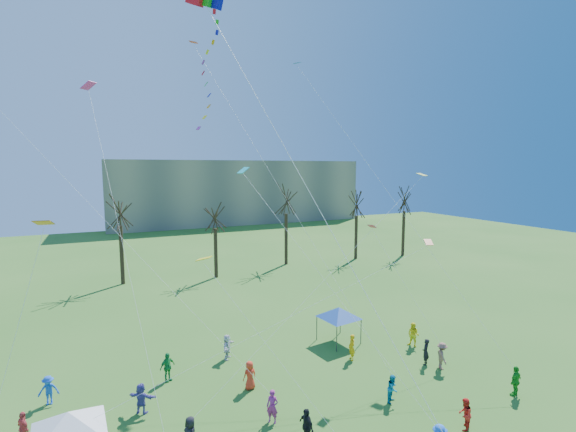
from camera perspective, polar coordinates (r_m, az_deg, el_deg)
name	(u,v)px	position (r m, az deg, el deg)	size (l,w,h in m)	color
distant_building	(238,192)	(99.44, -7.19, 3.47)	(60.00, 14.00, 15.00)	gray
bare_tree_row	(234,216)	(51.18, -7.64, -0.01)	(69.05, 9.01, 11.03)	black
big_box_kite	(213,72)	(22.82, -10.60, 19.50)	(4.08, 7.44, 24.53)	red
canopy_tent_white	(68,422)	(21.29, -28.77, -24.31)	(4.08, 4.08, 3.06)	#3F3F44
canopy_tent_blue	(339,313)	(31.70, 7.24, -13.46)	(3.64, 3.64, 2.76)	#3F3F44
festival_crowd	(275,398)	(23.97, -1.86, -24.42)	(27.10, 15.13, 1.86)	#CE1942
small_kites_aloft	(243,168)	(25.07, -6.42, 6.78)	(30.42, 19.90, 33.08)	orange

